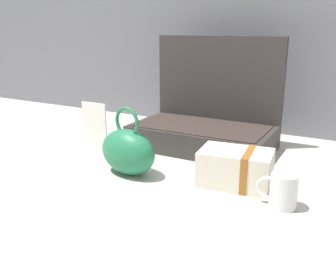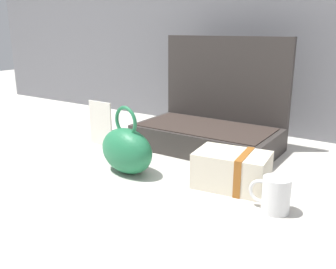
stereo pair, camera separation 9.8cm
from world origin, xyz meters
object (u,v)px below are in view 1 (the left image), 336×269
open_suitcase (206,123)px  teal_pouch_handbag (128,151)px  cream_toiletry_bag (237,168)px  coffee_mug (282,191)px  info_card_left (95,125)px

open_suitcase → teal_pouch_handbag: open_suitcase is taller
open_suitcase → teal_pouch_handbag: 0.39m
cream_toiletry_bag → coffee_mug: cream_toiletry_bag is taller
open_suitcase → teal_pouch_handbag: (-0.10, -0.38, -0.02)m
open_suitcase → info_card_left: 0.42m
teal_pouch_handbag → info_card_left: size_ratio=1.25×
info_card_left → cream_toiletry_bag: bearing=-6.8°
cream_toiletry_bag → info_card_left: (-0.59, 0.08, 0.03)m
teal_pouch_handbag → coffee_mug: bearing=0.0°
teal_pouch_handbag → cream_toiletry_bag: 0.33m
teal_pouch_handbag → cream_toiletry_bag: bearing=13.9°
open_suitcase → cream_toiletry_bag: size_ratio=2.37×
open_suitcase → coffee_mug: open_suitcase is taller
coffee_mug → open_suitcase: bearing=134.5°
teal_pouch_handbag → coffee_mug: 0.47m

